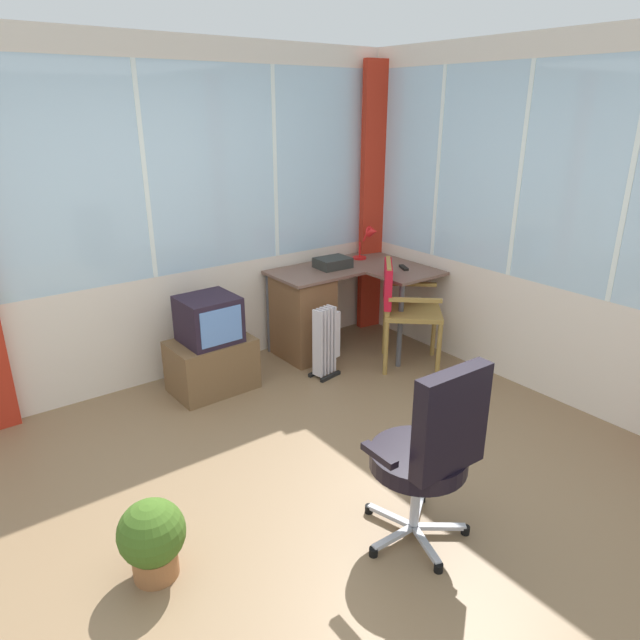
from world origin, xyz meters
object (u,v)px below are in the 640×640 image
(tv_remote, at_px, (404,268))
(office_chair, at_px, (432,447))
(desk, at_px, (309,311))
(wooden_armchair, at_px, (399,299))
(paper_tray, at_px, (333,263))
(space_heater, at_px, (327,341))
(tv_on_stand, at_px, (211,350))
(potted_plant, at_px, (152,538))
(desk_lamp, at_px, (370,238))

(tv_remote, relative_size, office_chair, 0.14)
(desk, relative_size, wooden_armchair, 1.41)
(desk, xyz_separation_m, paper_tray, (0.28, 0.02, 0.40))
(wooden_armchair, distance_m, space_heater, 0.72)
(tv_on_stand, bearing_deg, wooden_armchair, -19.65)
(tv_remote, xyz_separation_m, wooden_armchair, (-0.28, -0.23, -0.18))
(paper_tray, xyz_separation_m, tv_on_stand, (-1.31, -0.11, -0.48))
(tv_on_stand, xyz_separation_m, potted_plant, (-1.12, -1.60, -0.12))
(desk_lamp, bearing_deg, tv_remote, -88.79)
(desk, relative_size, potted_plant, 3.15)
(desk_lamp, xyz_separation_m, tv_remote, (0.01, -0.46, -0.19))
(desk, height_order, tv_remote, tv_remote)
(paper_tray, distance_m, potted_plant, 3.03)
(office_chair, xyz_separation_m, space_heater, (0.80, 1.89, -0.28))
(space_heater, bearing_deg, tv_remote, 2.46)
(tv_remote, bearing_deg, desk, 177.89)
(potted_plant, bearing_deg, tv_remote, 23.93)
(desk_lamp, distance_m, paper_tray, 0.50)
(paper_tray, xyz_separation_m, potted_plant, (-2.43, -1.71, -0.60))
(paper_tray, relative_size, office_chair, 0.29)
(desk, xyz_separation_m, wooden_armchair, (0.49, -0.63, 0.18))
(paper_tray, relative_size, space_heater, 0.49)
(desk_lamp, relative_size, tv_remote, 2.16)
(paper_tray, bearing_deg, wooden_armchair, -72.09)
(desk, bearing_deg, potted_plant, -141.81)
(paper_tray, bearing_deg, space_heater, -132.33)
(wooden_armchair, height_order, office_chair, office_chair)
(wooden_armchair, xyz_separation_m, office_chair, (-1.42, -1.69, -0.02))
(paper_tray, bearing_deg, desk, -176.35)
(wooden_armchair, bearing_deg, desk_lamp, 69.03)
(desk_lamp, bearing_deg, space_heater, -150.85)
(desk_lamp, xyz_separation_m, potted_plant, (-2.90, -1.75, -0.76))
(tv_remote, height_order, wooden_armchair, wooden_armchair)
(desk_lamp, height_order, tv_remote, desk_lamp)
(tv_remote, xyz_separation_m, potted_plant, (-2.91, -1.29, -0.56))
(paper_tray, xyz_separation_m, wooden_armchair, (0.21, -0.65, -0.22))
(wooden_armchair, bearing_deg, office_chair, -130.05)
(paper_tray, relative_size, wooden_armchair, 0.32)
(tv_on_stand, height_order, potted_plant, tv_on_stand)
(paper_tray, height_order, potted_plant, paper_tray)
(office_chair, relative_size, space_heater, 1.71)
(tv_on_stand, relative_size, space_heater, 1.29)
(desk_lamp, xyz_separation_m, paper_tray, (-0.48, -0.04, -0.16))
(tv_remote, bearing_deg, office_chair, -105.84)
(potted_plant, bearing_deg, desk_lamp, 31.10)
(desk, distance_m, desk_lamp, 0.94)
(wooden_armchair, relative_size, space_heater, 1.52)
(tv_remote, relative_size, space_heater, 0.25)
(space_heater, bearing_deg, office_chair, -112.89)
(wooden_armchair, height_order, tv_on_stand, wooden_armchair)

